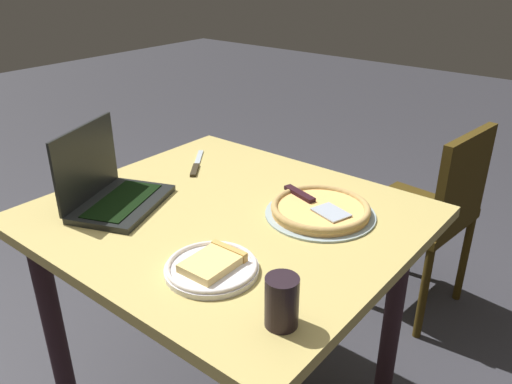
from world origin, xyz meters
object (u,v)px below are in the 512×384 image
Objects in this scene: laptop at (110,189)px; drink_cup at (282,301)px; dining_table at (228,249)px; chair_near at (430,208)px; pizza_plate at (212,266)px; pizza_tray at (320,210)px; table_knife at (196,165)px.

drink_cup is (-0.71, 0.11, 0.00)m from laptop.
laptop is (0.30, 0.18, 0.17)m from dining_table.
laptop is 1.31m from chair_near.
drink_cup reaches higher than pizza_plate.
drink_cup reaches higher than pizza_tray.
pizza_tray reaches higher than table_knife.
chair_near is at bearing -83.43° from drink_cup.
pizza_tray is 0.53m from table_knife.
dining_table is 1.21× the size of chair_near.
pizza_tray is 0.49m from drink_cup.
chair_near is (-0.26, -0.96, -0.16)m from dining_table.
dining_table is 2.92× the size of laptop.
laptop is 0.41× the size of chair_near.
drink_cup reaches higher than dining_table.
dining_table is 0.39m from laptop.
table_knife is at bearing -33.66° from drink_cup.
table_knife is 1.00m from chair_near.
laptop reaches higher than pizza_tray.
dining_table is 1.01m from chair_near.
dining_table is at bearing 36.17° from pizza_tray.
pizza_tray is at bearing -143.83° from dining_table.
pizza_tray is (-0.52, -0.33, -0.04)m from laptop.
pizza_tray is (-0.04, -0.40, 0.00)m from pizza_plate.
drink_cup is at bearing 96.57° from chair_near.
table_knife is (0.49, -0.43, -0.01)m from pizza_plate.
laptop reaches higher than table_knife.
drink_cup is (-0.19, 0.45, 0.04)m from pizza_tray.
drink_cup reaches higher than table_knife.
dining_table is 0.33m from pizza_plate.
drink_cup is at bearing 168.58° from pizza_plate.
laptop is at bearing 63.60° from chair_near.
table_knife is (0.32, -0.19, 0.12)m from dining_table.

